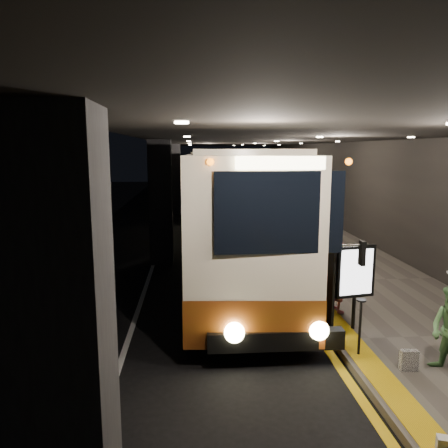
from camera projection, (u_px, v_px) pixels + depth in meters
name	position (u px, v px, depth m)	size (l,w,h in m)	color
ground	(207.00, 298.00, 12.05)	(90.00, 90.00, 0.00)	black
lane_line_white	(156.00, 256.00, 16.83)	(0.12, 50.00, 0.01)	silver
kerb_stripe_yellow	(263.00, 254.00, 17.13)	(0.18, 50.00, 0.01)	gold
sidewalk	(323.00, 251.00, 17.29)	(4.50, 50.00, 0.15)	#514C44
tactile_strip	(275.00, 250.00, 17.14)	(0.50, 50.00, 0.01)	gold
terminal_wall	(382.00, 177.00, 16.96)	(0.10, 50.00, 6.00)	black
support_columns	(161.00, 202.00, 15.50)	(0.80, 24.80, 4.40)	black
canopy	(268.00, 135.00, 16.37)	(9.00, 50.00, 0.40)	black
coach_main	(240.00, 218.00, 13.91)	(3.43, 12.78, 3.95)	#ECE0C6
coach_second	(211.00, 183.00, 29.14)	(3.04, 12.20, 3.80)	#ECE0C6
passenger_boarding	(338.00, 276.00, 10.55)	(0.64, 0.42, 1.74)	#B3535B
bag_polka	(409.00, 360.00, 7.79)	(0.31, 0.13, 0.37)	black
info_sign	(356.00, 273.00, 9.41)	(0.89, 0.28, 1.88)	black
stanchion_post	(360.00, 328.00, 8.32)	(0.05, 0.05, 1.09)	black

